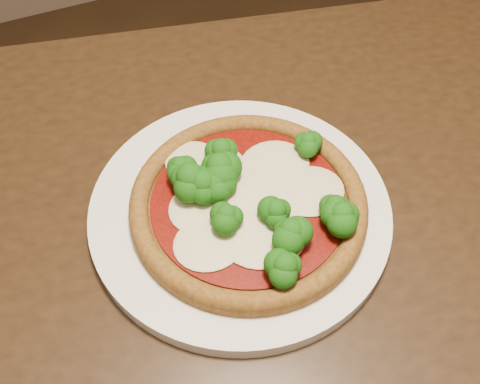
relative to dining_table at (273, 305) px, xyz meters
name	(u,v)px	position (x,y,z in m)	size (l,w,h in m)	color
dining_table	(273,305)	(0.00, 0.00, 0.00)	(1.37, 1.10, 0.75)	black
plate	(240,209)	(-0.01, 0.07, 0.10)	(0.32, 0.32, 0.02)	white
pizza	(248,200)	(-0.01, 0.06, 0.13)	(0.25, 0.25, 0.06)	brown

